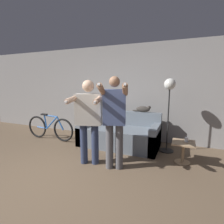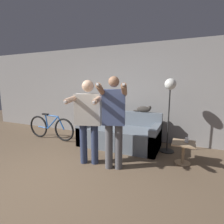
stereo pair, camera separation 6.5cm
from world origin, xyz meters
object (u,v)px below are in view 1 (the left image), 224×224
floor_lamp (169,94)px  side_table (183,148)px  person_right (114,117)px  bicycle (50,128)px  couch (119,135)px  cup (186,140)px  cat (143,109)px  person_left (89,116)px

floor_lamp → side_table: size_ratio=3.91×
person_right → bicycle: person_right is taller
person_right → bicycle: size_ratio=1.09×
couch → person_right: (0.34, -1.18, 0.69)m
side_table → cup: bearing=36.4°
cat → side_table: (0.99, -0.79, -0.61)m
person_right → bicycle: (-2.30, 0.88, -0.64)m
side_table → bicycle: 3.47m
person_right → cup: 1.53m
person_left → person_right: person_right is taller
floor_lamp → cup: (0.40, -0.47, -0.85)m
cup → bicycle: bearing=178.4°
person_left → side_table: bearing=7.8°
person_left → bicycle: (-1.77, 0.88, -0.62)m
couch → cat: (0.52, 0.37, 0.63)m
floor_lamp → side_table: bearing=-54.8°
cup → bicycle: (-3.51, 0.10, -0.14)m
couch → cat: size_ratio=4.12×
couch → cup: bearing=-14.2°
cat → bicycle: 2.63m
cat → floor_lamp: 0.81m
couch → person_left: (-0.19, -1.18, 0.67)m
cat → person_left: bearing=-114.5°
cat → cup: 1.36m
person_left → side_table: 1.96m
side_table → cat: bearing=141.3°
couch → bicycle: bearing=-171.5°
couch → floor_lamp: floor_lamp is taller
bicycle → floor_lamp: bearing=6.8°
person_left → person_right: size_ratio=0.96×
person_right → couch: bearing=88.6°
cup → bicycle: size_ratio=0.06×
person_right → cat: 1.55m
floor_lamp → cup: bearing=-49.4°
floor_lamp → cup: size_ratio=17.75×
couch → cup: size_ratio=20.79×
person_left → cat: 1.69m
person_left → side_table: (1.69, 0.75, -0.64)m
couch → person_right: size_ratio=1.16×
person_left → side_table: size_ratio=3.80×
cup → side_table: bearing=-143.6°
cat → cup: cat is taller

